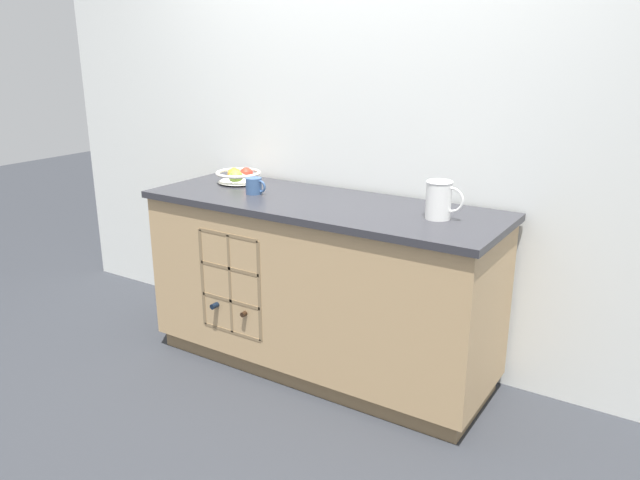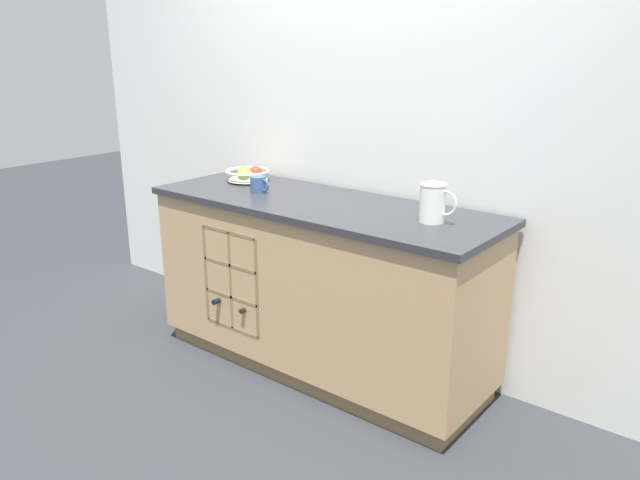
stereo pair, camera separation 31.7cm
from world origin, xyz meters
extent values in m
plane|color=#2D3035|center=(0.00, 0.00, 0.00)|extent=(14.00, 14.00, 0.00)
cube|color=silver|center=(0.00, 0.37, 1.27)|extent=(4.40, 0.06, 2.55)
cube|color=olive|center=(0.00, 0.00, 0.04)|extent=(1.76, 0.55, 0.09)
cube|color=tan|center=(0.00, 0.00, 0.49)|extent=(1.82, 0.61, 0.79)
cube|color=#2D2D33|center=(0.00, 0.00, 0.90)|extent=(1.86, 0.65, 0.03)
cube|color=olive|center=(-0.35, -0.20, 0.50)|extent=(0.38, 0.01, 0.53)
cube|color=olive|center=(-0.54, -0.26, 0.50)|extent=(0.02, 0.10, 0.53)
cube|color=olive|center=(-0.16, -0.26, 0.50)|extent=(0.02, 0.10, 0.53)
cube|color=olive|center=(-0.35, -0.26, 0.23)|extent=(0.38, 0.10, 0.02)
cube|color=olive|center=(-0.35, -0.26, 0.41)|extent=(0.38, 0.10, 0.02)
cube|color=olive|center=(-0.35, -0.26, 0.58)|extent=(0.38, 0.10, 0.02)
cube|color=olive|center=(-0.35, -0.26, 0.76)|extent=(0.38, 0.10, 0.02)
cube|color=olive|center=(-0.35, -0.26, 0.50)|extent=(0.02, 0.10, 0.53)
cylinder|color=black|center=(-0.45, -0.17, 0.37)|extent=(0.08, 0.18, 0.08)
cylinder|color=black|center=(-0.45, -0.31, 0.37)|extent=(0.03, 0.08, 0.03)
cylinder|color=black|center=(-0.26, -0.14, 0.36)|extent=(0.07, 0.21, 0.07)
cylinder|color=black|center=(-0.26, -0.29, 0.36)|extent=(0.03, 0.09, 0.03)
cylinder|color=silver|center=(-0.62, 0.11, 0.92)|extent=(0.11, 0.11, 0.01)
cone|color=silver|center=(-0.62, 0.11, 0.96)|extent=(0.23, 0.23, 0.06)
torus|color=silver|center=(-0.62, 0.11, 0.98)|extent=(0.25, 0.25, 0.02)
sphere|color=gold|center=(-0.66, 0.13, 0.96)|extent=(0.08, 0.08, 0.08)
sphere|color=#7FA838|center=(-0.60, 0.07, 0.96)|extent=(0.08, 0.08, 0.08)
sphere|color=red|center=(-0.60, 0.16, 0.96)|extent=(0.08, 0.08, 0.08)
cylinder|color=white|center=(0.62, 0.02, 1.00)|extent=(0.11, 0.11, 0.17)
torus|color=white|center=(0.62, 0.02, 1.09)|extent=(0.12, 0.12, 0.01)
torus|color=white|center=(0.68, 0.02, 1.01)|extent=(0.12, 0.01, 0.12)
cylinder|color=#385684|center=(-0.38, -0.04, 0.96)|extent=(0.08, 0.08, 0.08)
torus|color=#385684|center=(-0.34, -0.04, 0.96)|extent=(0.07, 0.01, 0.07)
camera|label=1|loc=(1.63, -2.55, 1.67)|focal=35.00mm
camera|label=2|loc=(1.89, -2.37, 1.67)|focal=35.00mm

